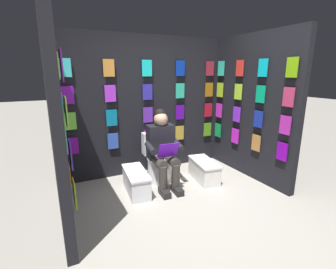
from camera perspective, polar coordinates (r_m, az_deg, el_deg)
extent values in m
plane|color=#9E998E|center=(3.12, 8.81, -19.55)|extent=(30.00, 30.00, 0.00)
cube|color=black|center=(4.29, -5.12, 6.60)|extent=(2.95, 0.10, 2.32)
cube|color=#740C9F|center=(4.04, -21.14, -2.49)|extent=(0.17, 0.01, 0.26)
cube|color=blue|center=(4.13, -12.57, -1.48)|extent=(0.17, 0.01, 0.26)
cube|color=#C20CD0|center=(4.32, -4.55, -0.51)|extent=(0.17, 0.01, 0.26)
cube|color=gold|center=(4.57, 2.69, 0.38)|extent=(0.17, 0.01, 0.26)
cube|color=#558E1F|center=(4.90, 9.06, 1.15)|extent=(0.17, 0.01, 0.26)
cube|color=#72E640|center=(3.95, -21.63, 2.86)|extent=(0.17, 0.01, 0.26)
cube|color=#0A79A4|center=(4.05, -12.86, 3.77)|extent=(0.17, 0.01, 0.26)
cube|color=#642CBA|center=(4.23, -4.65, 4.53)|extent=(0.17, 0.01, 0.26)
cube|color=#530DA2|center=(4.50, 2.75, 5.14)|extent=(0.17, 0.01, 0.26)
cube|color=maroon|center=(4.83, 9.24, 5.61)|extent=(0.17, 0.01, 0.26)
cube|color=purple|center=(3.90, -22.16, 8.41)|extent=(0.17, 0.01, 0.26)
cube|color=#B232ED|center=(4.00, -13.17, 9.20)|extent=(0.17, 0.01, 0.26)
cube|color=#302AAC|center=(4.19, -4.76, 9.73)|extent=(0.17, 0.01, 0.26)
cube|color=#2BBE97|center=(4.45, 2.81, 10.04)|extent=(0.17, 0.01, 0.26)
cube|color=#985D13|center=(4.78, 9.43, 10.17)|extent=(0.17, 0.01, 0.26)
cube|color=#40DEE2|center=(3.89, -22.70, 14.04)|extent=(0.17, 0.01, 0.26)
cube|color=gold|center=(3.98, -13.49, 14.71)|extent=(0.17, 0.01, 0.26)
cube|color=#1AE3E2|center=(4.17, -4.87, 15.01)|extent=(0.17, 0.01, 0.26)
cube|color=#0C31B1|center=(4.44, 2.87, 15.00)|extent=(0.17, 0.01, 0.26)
cube|color=maroon|center=(4.77, 9.62, 14.78)|extent=(0.17, 0.01, 0.26)
cube|color=black|center=(4.29, 18.69, 5.91)|extent=(0.10, 1.82, 2.32)
cube|color=#128D48|center=(4.88, 11.43, 0.98)|extent=(0.01, 0.17, 0.26)
cube|color=#C922CA|center=(4.51, 15.21, -0.32)|extent=(0.01, 0.17, 0.26)
cube|color=#B97839|center=(4.17, 19.63, -1.84)|extent=(0.01, 0.17, 0.26)
cube|color=#7708A8|center=(3.87, 24.79, -3.60)|extent=(0.01, 0.17, 0.26)
cube|color=#C32AC8|center=(4.80, 11.66, 5.45)|extent=(0.01, 0.17, 0.26)
cube|color=#8429E3|center=(4.43, 15.54, 4.50)|extent=(0.01, 0.17, 0.26)
cube|color=#182C9E|center=(4.09, 20.08, 3.35)|extent=(0.01, 0.17, 0.26)
cube|color=#B226A6|center=(3.78, 25.40, 1.98)|extent=(0.01, 0.17, 0.26)
cube|color=#A4D229|center=(4.76, 11.90, 10.03)|extent=(0.01, 0.17, 0.26)
cube|color=#ADE032|center=(4.39, 15.88, 9.46)|extent=(0.01, 0.17, 0.26)
cube|color=#0BA972|center=(4.04, 20.55, 8.72)|extent=(0.01, 0.17, 0.26)
cube|color=#BB325C|center=(3.72, 26.04, 7.77)|extent=(0.01, 0.17, 0.26)
cube|color=#2DD5AF|center=(4.75, 12.14, 14.67)|extent=(0.01, 0.17, 0.26)
cube|color=red|center=(4.37, 16.23, 14.48)|extent=(0.01, 0.17, 0.26)
cube|color=#0CC0D5|center=(4.02, 21.04, 14.16)|extent=(0.01, 0.17, 0.26)
cube|color=#72B010|center=(3.71, 26.70, 13.67)|extent=(0.01, 0.17, 0.26)
cube|color=black|center=(3.06, -24.68, 2.20)|extent=(0.10, 1.82, 2.32)
cube|color=#AFD616|center=(2.53, -20.74, -12.55)|extent=(0.01, 0.17, 0.26)
cube|color=#D16022|center=(2.97, -21.77, -8.52)|extent=(0.01, 0.17, 0.26)
cube|color=#9526DA|center=(3.43, -22.52, -5.54)|extent=(0.01, 0.17, 0.26)
cube|color=#A02843|center=(3.90, -23.08, -3.28)|extent=(0.01, 0.17, 0.26)
cube|color=#4230AD|center=(2.38, -21.56, -4.24)|extent=(0.01, 0.17, 0.26)
cube|color=#36F18B|center=(2.85, -22.48, -1.35)|extent=(0.01, 0.17, 0.26)
cube|color=#2681D2|center=(3.33, -23.15, 0.71)|extent=(0.01, 0.17, 0.26)
cube|color=#8249E9|center=(3.81, -23.64, 2.26)|extent=(0.01, 0.17, 0.26)
cube|color=#B5EF4E|center=(2.30, -22.44, 4.91)|extent=(0.01, 0.17, 0.26)
cube|color=#14BE8D|center=(2.78, -23.24, 6.30)|extent=(0.01, 0.17, 0.26)
cube|color=maroon|center=(3.27, -23.81, 7.28)|extent=(0.01, 0.17, 0.26)
cube|color=#789208|center=(3.75, -24.23, 8.01)|extent=(0.01, 0.17, 0.26)
cube|color=purple|center=(2.27, -23.38, 14.51)|extent=(0.01, 0.17, 0.26)
cube|color=#B8D23B|center=(2.76, -24.05, 14.22)|extent=(0.01, 0.17, 0.26)
cube|color=blue|center=(3.25, -24.51, 14.01)|extent=(0.01, 0.17, 0.26)
cube|color=#AE1461|center=(3.74, -24.85, 13.86)|extent=(0.01, 0.17, 0.26)
cylinder|color=white|center=(4.01, -1.93, -8.16)|extent=(0.38, 0.38, 0.40)
cylinder|color=white|center=(3.93, -1.95, -5.30)|extent=(0.41, 0.41, 0.02)
cube|color=white|center=(4.11, -3.21, -1.96)|extent=(0.39, 0.21, 0.36)
cylinder|color=white|center=(4.03, -2.80, -2.29)|extent=(0.39, 0.10, 0.39)
cube|color=black|center=(3.82, -1.80, -1.59)|extent=(0.42, 0.25, 0.52)
sphere|color=tan|center=(3.71, -1.69, 3.56)|extent=(0.21, 0.21, 0.21)
sphere|color=black|center=(3.73, -1.85, 4.67)|extent=(0.17, 0.17, 0.17)
cylinder|color=#38332D|center=(3.75, 0.72, -5.82)|extent=(0.18, 0.41, 0.15)
cylinder|color=#38332D|center=(3.69, -2.17, -6.21)|extent=(0.18, 0.41, 0.15)
cylinder|color=#38332D|center=(3.69, 1.80, -10.02)|extent=(0.12, 0.12, 0.42)
cylinder|color=#38332D|center=(3.62, -1.16, -10.51)|extent=(0.12, 0.12, 0.42)
cube|color=black|center=(3.71, 2.16, -12.73)|extent=(0.13, 0.27, 0.09)
cube|color=black|center=(3.64, -0.80, -13.27)|extent=(0.13, 0.27, 0.09)
cylinder|color=black|center=(3.75, 2.31, -2.33)|extent=(0.11, 0.32, 0.13)
cylinder|color=black|center=(3.60, -4.11, -3.08)|extent=(0.11, 0.32, 0.13)
cube|color=#6313D5|center=(3.53, 0.10, -3.65)|extent=(0.31, 0.15, 0.23)
cube|color=silver|center=(3.73, -7.36, -10.93)|extent=(0.35, 0.71, 0.30)
cube|color=white|center=(3.66, -7.44, -8.60)|extent=(0.36, 0.74, 0.03)
cube|color=white|center=(4.14, 8.28, -8.34)|extent=(0.39, 0.69, 0.30)
cube|color=white|center=(4.08, 8.36, -6.23)|extent=(0.41, 0.71, 0.03)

